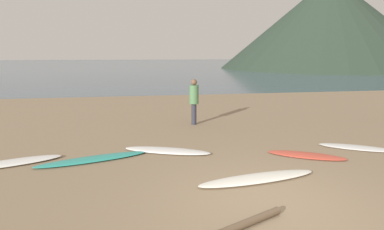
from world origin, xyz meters
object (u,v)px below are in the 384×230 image
object	(u,v)px
driftwood_log	(232,229)
surfboard_3	(258,178)
surfboard_2	(167,151)
surfboard_4	(306,155)
surfboard_5	(357,148)
person_1	(194,98)
surfboard_0	(11,163)
surfboard_1	(93,159)

from	to	relation	value
driftwood_log	surfboard_3	bearing A→B (deg)	58.51
driftwood_log	surfboard_2	bearing A→B (deg)	97.97
surfboard_4	driftwood_log	xyz separation A→B (m)	(-2.89, -3.08, 0.03)
surfboard_2	surfboard_5	xyz separation A→B (m)	(5.17, -0.56, -0.01)
surfboard_4	person_1	world-z (taller)	person_1
surfboard_4	surfboard_5	world-z (taller)	same
surfboard_0	driftwood_log	bearing A→B (deg)	-60.67
surfboard_4	person_1	xyz separation A→B (m)	(-2.16, 4.12, 0.95)
surfboard_2	surfboard_4	world-z (taller)	surfboard_2
driftwood_log	surfboard_1	bearing A→B (deg)	123.41
driftwood_log	person_1	bearing A→B (deg)	84.24
surfboard_1	surfboard_3	distance (m)	3.98
surfboard_0	surfboard_4	bearing A→B (deg)	-24.61
surfboard_1	person_1	bearing A→B (deg)	31.77
person_1	surfboard_5	bearing A→B (deg)	109.53
person_1	driftwood_log	distance (m)	7.30
surfboard_2	surfboard_4	bearing A→B (deg)	6.90
surfboard_1	surfboard_2	distance (m)	1.89
surfboard_0	person_1	world-z (taller)	person_1
surfboard_2	surfboard_3	world-z (taller)	surfboard_3
surfboard_2	person_1	xyz separation A→B (m)	(1.29, 3.18, 0.93)
surfboard_5	surfboard_0	bearing A→B (deg)	-150.76
surfboard_4	driftwood_log	world-z (taller)	driftwood_log
surfboard_0	surfboard_1	bearing A→B (deg)	-20.80
surfboard_0	person_1	bearing A→B (deg)	15.42
surfboard_3	surfboard_5	distance (m)	3.87
surfboard_3	person_1	xyz separation A→B (m)	(-0.38, 5.40, 0.93)
surfboard_0	surfboard_1	size ratio (longest dim) A/B	0.83
surfboard_0	surfboard_4	size ratio (longest dim) A/B	1.16
surfboard_4	driftwood_log	distance (m)	4.22
surfboard_0	surfboard_2	xyz separation A→B (m)	(3.69, 0.33, -0.00)
surfboard_0	driftwood_log	size ratio (longest dim) A/B	1.11
driftwood_log	surfboard_0	bearing A→B (deg)	139.04
surfboard_1	surfboard_5	size ratio (longest dim) A/B	1.36
surfboard_0	surfboard_1	world-z (taller)	surfboard_0
surfboard_3	driftwood_log	world-z (taller)	driftwood_log
surfboard_0	driftwood_log	xyz separation A→B (m)	(4.26, -3.70, 0.01)
surfboard_5	person_1	world-z (taller)	person_1
surfboard_1	surfboard_3	xyz separation A→B (m)	(3.52, -1.86, 0.01)
surfboard_4	surfboard_2	bearing A→B (deg)	-165.51
surfboard_3	surfboard_4	distance (m)	2.19
surfboard_3	person_1	world-z (taller)	person_1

